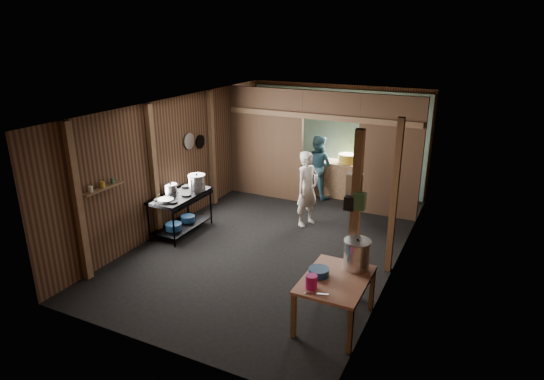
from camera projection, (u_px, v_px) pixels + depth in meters
The scene contains 41 objects.
floor at pixel (277, 241), 8.88m from camera, with size 4.50×7.00×0.00m, color black.
ceiling at pixel (277, 105), 8.01m from camera, with size 4.50×7.00×0.00m, color #48413A.
wall_back at pixel (337, 138), 11.42m from camera, with size 4.50×0.00×2.60m, color brown.
wall_front at pixel (151, 257), 5.48m from camera, with size 4.50×0.00×2.60m, color brown.
wall_left at pixel (177, 162), 9.37m from camera, with size 0.00×7.00×2.60m, color brown.
wall_right at pixel (401, 195), 7.52m from camera, with size 0.00×7.00×2.60m, color brown.
partition_left at pixel (266, 143), 10.86m from camera, with size 1.85×0.10×2.60m, color brown.
partition_right at pixel (389, 158), 9.66m from camera, with size 1.35×0.10×2.60m, color brown.
partition_header at pixel (331, 106), 9.88m from camera, with size 1.30×0.10×0.60m, color brown.
turquoise_panel at pixel (336, 140), 11.38m from camera, with size 4.40×0.06×2.50m, color #6C9F9B.
back_counter at pixel (340, 179), 11.12m from camera, with size 1.20×0.50×0.85m, color #8E694D.
wall_clock at pixel (347, 115), 11.03m from camera, with size 0.20×0.20×0.03m, color silver.
post_left_a at pixel (78, 204), 7.14m from camera, with size 0.10×0.12×2.60m, color #8E694D.
post_left_b at pixel (154, 173), 8.67m from camera, with size 0.10×0.12×2.60m, color #8E694D.
post_left_c at pixel (212, 149), 10.36m from camera, with size 0.10×0.12×2.60m, color #8E694D.
post_right at pixel (394, 198), 7.38m from camera, with size 0.10×0.12×2.60m, color #8E694D.
post_free at pixel (355, 219), 6.58m from camera, with size 0.12×0.12×2.60m, color #8E694D.
cross_beam at pixel (319, 117), 10.02m from camera, with size 4.40×0.12×0.12m, color #8E694D.
pan_lid_big at pixel (189, 141), 9.58m from camera, with size 0.34×0.34×0.03m, color gray.
pan_lid_small at pixel (200, 142), 9.95m from camera, with size 0.30×0.30×0.03m, color black.
wall_shelf at pixel (103, 188), 7.52m from camera, with size 0.14×0.80×0.03m, color #8E694D.
jar_white at pixel (90, 189), 7.28m from camera, with size 0.07×0.07×0.10m, color silver.
jar_yellow at pixel (102, 185), 7.50m from camera, with size 0.08×0.08×0.10m, color #B2902A.
jar_green at pixel (112, 181), 7.68m from camera, with size 0.06×0.06×0.10m, color #2A5834.
bag_white at pixel (355, 185), 6.51m from camera, with size 0.22×0.15×0.32m, color silver.
bag_green at pixel (360, 201), 6.40m from camera, with size 0.16×0.12×0.24m, color #2A5834.
bag_black at pixel (349, 203), 6.46m from camera, with size 0.14×0.10×0.20m, color black.
gas_range at pixel (181, 213), 9.13m from camera, with size 0.70×1.36×0.80m, color black, non-canonical shape.
prep_table at pixel (335, 300), 6.32m from camera, with size 0.85×1.16×0.69m, color #AB7954, non-canonical shape.
stove_pot_large at pixel (197, 183), 9.18m from camera, with size 0.34×0.34×0.35m, color #B7B7B9, non-canonical shape.
stove_pot_med at pixel (171, 189), 9.00m from camera, with size 0.25×0.25×0.22m, color #B7B7B9, non-canonical shape.
frying_pan at pixel (166, 200), 8.63m from camera, with size 0.30×0.52×0.07m, color gray, non-canonical shape.
blue_tub_front at pixel (174, 227), 8.97m from camera, with size 0.31×0.31×0.13m, color navy.
blue_tub_back at pixel (188, 218), 9.37m from camera, with size 0.29×0.29×0.11m, color navy.
stock_pot at pixel (357, 255), 6.40m from camera, with size 0.38×0.38×0.45m, color #B7B7B9, non-canonical shape.
wash_basin at pixel (319, 272), 6.26m from camera, with size 0.28×0.28×0.11m, color navy.
pink_bucket at pixel (311, 282), 5.94m from camera, with size 0.15×0.15×0.18m, color #C1146F.
knife at pixel (317, 294), 5.84m from camera, with size 0.30×0.04×0.01m, color #B7B7B9.
yellow_tub at pixel (347, 159), 10.88m from camera, with size 0.39×0.39×0.22m, color #B2902A.
cook at pixel (307, 189), 9.38m from camera, with size 0.57×0.37×1.56m, color silver.
worker_back at pixel (317, 167), 10.95m from camera, with size 0.74×0.58×1.52m, color #356576.
Camera 1 is at (3.44, -7.28, 3.87)m, focal length 30.45 mm.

